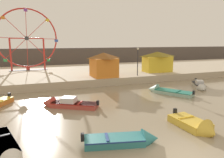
% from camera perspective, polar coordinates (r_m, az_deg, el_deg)
% --- Properties ---
extents(ground_plane, '(240.00, 240.00, 0.00)m').
position_cam_1_polar(ground_plane, '(12.14, 19.58, -19.47)').
color(ground_plane, gray).
extents(quay_promenade, '(110.00, 19.90, 1.02)m').
position_cam_1_polar(quay_promenade, '(36.98, -9.68, 1.54)').
color(quay_promenade, '#B7A88E').
rests_on(quay_promenade, ground_plane).
extents(distant_town_skyline, '(140.00, 3.00, 4.40)m').
position_cam_1_polar(distant_town_skyline, '(54.70, -13.56, 5.89)').
color(distant_town_skyline, '#564C47').
rests_on(distant_town_skyline, ground_plane).
extents(motorboat_pale_grey, '(3.51, 4.73, 1.24)m').
position_cam_1_polar(motorboat_pale_grey, '(29.41, 22.73, -1.66)').
color(motorboat_pale_grey, silver).
rests_on(motorboat_pale_grey, ground_plane).
extents(motorboat_faded_red, '(5.25, 3.98, 1.38)m').
position_cam_1_polar(motorboat_faded_red, '(19.86, -12.85, -6.54)').
color(motorboat_faded_red, '#B24238').
rests_on(motorboat_faded_red, ground_plane).
extents(motorboat_white_red_stripe, '(2.36, 5.15, 1.08)m').
position_cam_1_polar(motorboat_white_red_stripe, '(13.04, -26.85, -16.57)').
color(motorboat_white_red_stripe, silver).
rests_on(motorboat_white_red_stripe, ground_plane).
extents(motorboat_teal_painted, '(4.60, 2.23, 1.20)m').
position_cam_1_polar(motorboat_teal_painted, '(12.76, 4.25, -16.12)').
color(motorboat_teal_painted, teal).
rests_on(motorboat_teal_painted, ground_plane).
extents(motorboat_mustard_yellow, '(1.71, 3.85, 1.49)m').
position_cam_1_polar(motorboat_mustard_yellow, '(15.57, 22.08, -11.77)').
color(motorboat_mustard_yellow, gold).
rests_on(motorboat_mustard_yellow, ground_plane).
extents(motorboat_seafoam, '(4.01, 5.31, 1.46)m').
position_cam_1_polar(motorboat_seafoam, '(25.22, 14.14, -3.19)').
color(motorboat_seafoam, '#93BCAD').
rests_on(motorboat_seafoam, ground_plane).
extents(ferris_wheel_red_frame, '(10.34, 1.20, 10.51)m').
position_cam_1_polar(ferris_wheel_red_frame, '(39.15, -22.16, 9.91)').
color(ferris_wheel_red_frame, red).
rests_on(ferris_wheel_red_frame, quay_promenade).
extents(carnival_booth_orange_canopy, '(3.69, 3.79, 3.41)m').
position_cam_1_polar(carnival_booth_orange_canopy, '(29.65, -2.25, 4.05)').
color(carnival_booth_orange_canopy, orange).
rests_on(carnival_booth_orange_canopy, quay_promenade).
extents(carnival_booth_yellow_awning, '(5.01, 3.11, 3.31)m').
position_cam_1_polar(carnival_booth_yellow_awning, '(35.41, 12.22, 4.72)').
color(carnival_booth_yellow_awning, yellow).
rests_on(carnival_booth_yellow_awning, quay_promenade).
extents(promenade_lamp_near, '(0.32, 0.32, 4.07)m').
position_cam_1_polar(promenade_lamp_near, '(30.72, 7.02, 5.82)').
color(promenade_lamp_near, '#2D2D33').
rests_on(promenade_lamp_near, quay_promenade).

